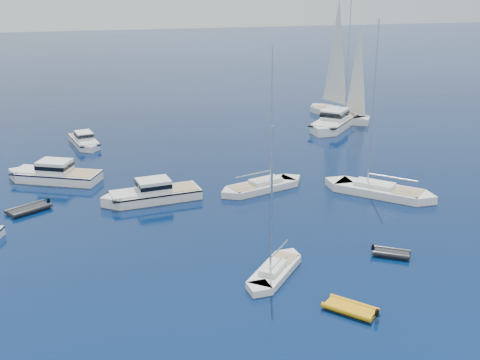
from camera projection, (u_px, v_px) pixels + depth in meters
name	position (u px, v px, depth m)	size (l,w,h in m)	color
ground	(393.00, 333.00, 38.98)	(400.00, 400.00, 0.00)	navy
motor_cruiser_centre	(152.00, 200.00, 60.95)	(3.17, 10.35, 2.72)	silver
motor_cruiser_far_l	(54.00, 181.00, 66.56)	(3.33, 10.87, 2.85)	white
motor_cruiser_distant	(333.00, 128.00, 88.20)	(3.90, 12.75, 3.35)	white
motor_cruiser_horizon	(85.00, 145.00, 79.62)	(2.58, 8.43, 2.21)	white
sailboat_fore	(274.00, 275.00, 46.29)	(2.11, 8.12, 11.94)	white
sailboat_mid_r	(378.00, 194.00, 62.58)	(3.13, 12.04, 17.70)	white
sailboat_centre	(262.00, 189.00, 63.93)	(2.66, 10.22, 15.02)	silver
sailboat_sails_r	(339.00, 117.00, 94.44)	(3.58, 13.75, 20.22)	silver
tender_yellow	(350.00, 311.00, 41.39)	(2.02, 3.69, 0.95)	orange
tender_grey_near	(391.00, 256.00, 49.34)	(1.69, 2.97, 0.95)	black
tender_grey_far	(29.00, 211.00, 58.25)	(2.22, 4.14, 0.95)	black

